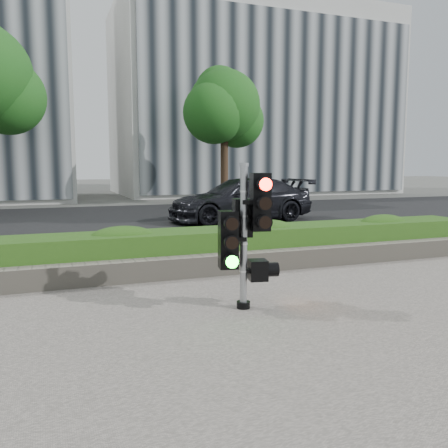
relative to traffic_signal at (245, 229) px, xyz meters
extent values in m
plane|color=#51514C|center=(0.03, 0.00, -1.06)|extent=(120.00, 120.00, 0.00)
cube|color=#9E9389|center=(0.03, -2.50, -1.04)|extent=(16.00, 11.00, 0.03)
cube|color=black|center=(0.03, 10.00, -1.05)|extent=(60.00, 13.00, 0.02)
cube|color=gray|center=(0.03, 3.15, -1.00)|extent=(60.00, 0.25, 0.12)
cube|color=gray|center=(0.03, 1.90, -0.86)|extent=(12.00, 0.32, 0.34)
cube|color=#56922D|center=(0.03, 2.55, -0.69)|extent=(12.00, 1.00, 0.68)
cube|color=#B7B7B2|center=(11.03, 25.00, 4.94)|extent=(18.00, 10.00, 12.00)
sphere|color=#1A4614|center=(-3.61, 14.86, 3.40)|extent=(2.88, 2.88, 2.88)
cylinder|color=black|center=(5.53, 15.50, 0.73)|extent=(0.36, 0.36, 3.58)
sphere|color=#1A4614|center=(5.53, 15.50, 3.55)|extent=(3.33, 3.33, 3.33)
sphere|color=#1A4614|center=(6.29, 15.82, 2.91)|extent=(2.56, 2.56, 2.56)
sphere|color=#1A4614|center=(4.89, 15.12, 3.16)|extent=(2.82, 2.82, 2.82)
sphere|color=#1A4614|center=(5.53, 16.14, 4.32)|extent=(2.30, 2.30, 2.30)
cylinder|color=black|center=(-0.03, -0.02, -0.99)|extent=(0.18, 0.18, 0.09)
cylinder|color=gray|center=(-0.03, -0.02, -0.12)|extent=(0.09, 0.09, 1.82)
cylinder|color=gray|center=(-0.03, -0.02, 0.81)|extent=(0.12, 0.12, 0.04)
cube|color=#FF1107|center=(0.17, -0.09, 0.35)|extent=(0.27, 0.27, 0.73)
cube|color=#14E51E|center=(-0.24, -0.01, -0.12)|extent=(0.27, 0.27, 0.73)
cube|color=black|center=(0.03, 0.17, 0.12)|extent=(0.27, 0.27, 0.50)
cube|color=orange|center=(0.17, -0.03, -0.54)|extent=(0.27, 0.27, 0.27)
imported|color=black|center=(3.67, 9.02, -0.33)|extent=(5.05, 2.42, 1.42)
camera|label=1|loc=(-2.34, -5.50, 0.80)|focal=38.00mm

